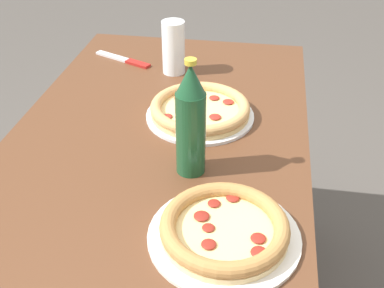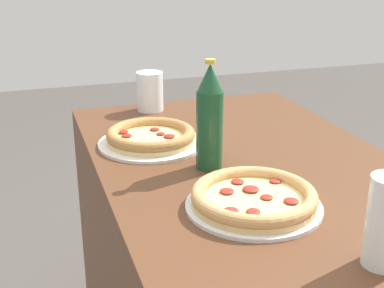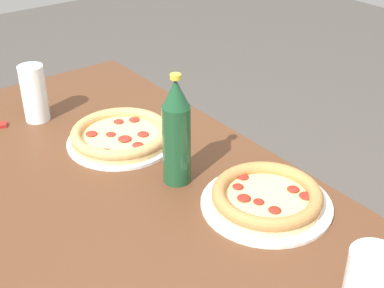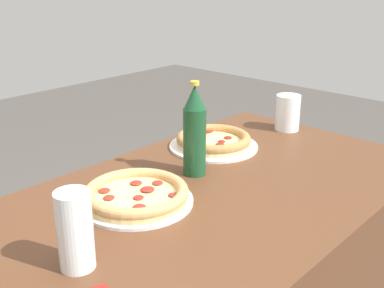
# 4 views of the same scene
# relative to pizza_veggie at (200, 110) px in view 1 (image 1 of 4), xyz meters

# --- Properties ---
(table) EXTENTS (1.30, 0.71, 0.76)m
(table) POSITION_rel_pizza_veggie_xyz_m (0.14, -0.09, -0.40)
(table) COLOR #56331E
(table) RESTS_ON ground_plane
(pizza_veggie) EXTENTS (0.27, 0.27, 0.04)m
(pizza_veggie) POSITION_rel_pizza_veggie_xyz_m (0.00, 0.00, 0.00)
(pizza_veggie) COLOR silver
(pizza_veggie) RESTS_ON table
(pizza_margherita) EXTENTS (0.27, 0.27, 0.04)m
(pizza_margherita) POSITION_rel_pizza_veggie_xyz_m (0.41, 0.11, 0.00)
(pizza_margherita) COLOR silver
(pizza_margherita) RESTS_ON table
(glass_mango_juice) EXTENTS (0.07, 0.07, 0.15)m
(glass_mango_juice) POSITION_rel_pizza_veggie_xyz_m (-0.25, -0.11, 0.05)
(glass_mango_juice) COLOR white
(glass_mango_juice) RESTS_ON table
(beer_bottle) EXTENTS (0.06, 0.06, 0.25)m
(beer_bottle) POSITION_rel_pizza_veggie_xyz_m (0.22, 0.01, 0.10)
(beer_bottle) COLOR #194728
(beer_bottle) RESTS_ON table
(knife) EXTENTS (0.10, 0.19, 0.01)m
(knife) POSITION_rel_pizza_veggie_xyz_m (-0.30, -0.28, -0.02)
(knife) COLOR maroon
(knife) RESTS_ON table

